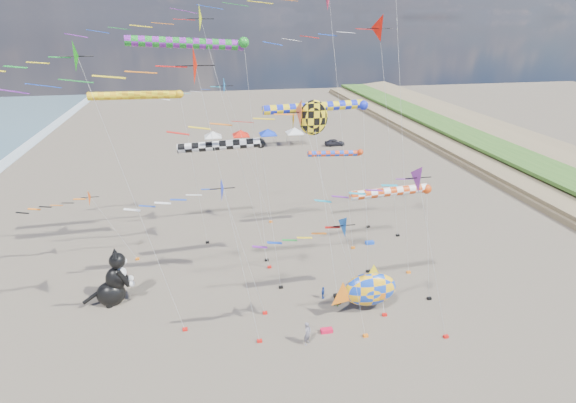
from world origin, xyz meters
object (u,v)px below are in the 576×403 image
(fish_inflatable, at_px, (369,289))
(child_blue, at_px, (323,293))
(child_green, at_px, (337,301))
(person_adult, at_px, (307,333))
(parked_car, at_px, (335,142))
(cat_inflatable, at_px, (112,278))

(fish_inflatable, distance_m, child_blue, 4.17)
(child_green, bearing_deg, child_blue, 136.95)
(person_adult, distance_m, child_blue, 5.98)
(parked_car, bearing_deg, child_green, 164.41)
(person_adult, distance_m, child_green, 5.29)
(person_adult, height_order, child_blue, person_adult)
(child_green, xyz_separation_m, parked_car, (14.06, 48.53, 0.12))
(fish_inflatable, height_order, person_adult, fish_inflatable)
(cat_inflatable, height_order, parked_car, cat_inflatable)
(child_blue, bearing_deg, cat_inflatable, 116.60)
(fish_inflatable, bearing_deg, child_green, 158.41)
(person_adult, xyz_separation_m, child_blue, (2.62, 5.36, -0.36))
(child_blue, bearing_deg, person_adult, -170.46)
(child_green, bearing_deg, parked_car, 89.93)
(person_adult, bearing_deg, fish_inflatable, -16.26)
(fish_inflatable, xyz_separation_m, person_adult, (-5.79, -3.06, -1.09))
(cat_inflatable, xyz_separation_m, parked_car, (32.11, 44.44, -1.77))
(cat_inflatable, relative_size, person_adult, 2.62)
(child_blue, bearing_deg, parked_car, 18.07)
(cat_inflatable, xyz_separation_m, person_adult, (14.62, -8.08, -1.48))
(child_blue, bearing_deg, child_green, -113.56)
(child_blue, distance_m, parked_car, 49.46)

